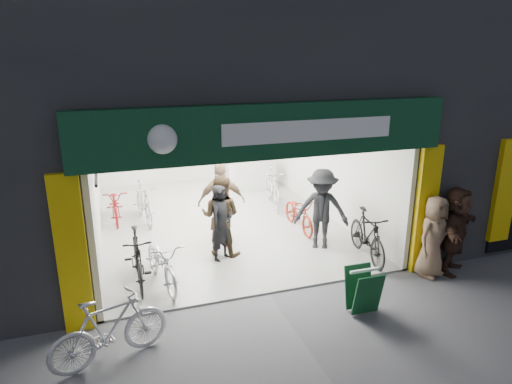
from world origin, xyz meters
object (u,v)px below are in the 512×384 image
bike_left_front (162,262)px  parked_bike (109,329)px  pedestrian_near (433,237)px  sandwich_board (363,289)px  bike_right_front (367,236)px

bike_left_front → parked_bike: (-1.00, -2.05, 0.05)m
bike_left_front → pedestrian_near: 5.28m
sandwich_board → pedestrian_near: bearing=22.3°
bike_right_front → parked_bike: bearing=-152.9°
bike_right_front → bike_left_front: bearing=-175.0°
parked_bike → sandwich_board: bearing=-107.6°
pedestrian_near → sandwich_board: bearing=-178.2°
parked_bike → sandwich_board: parked_bike is taller
bike_right_front → pedestrian_near: bearing=-44.2°
bike_right_front → parked_bike: (-5.30, -1.79, -0.02)m
parked_bike → pedestrian_near: bearing=-100.5°
bike_left_front → pedestrian_near: size_ratio=1.08×
pedestrian_near → sandwich_board: pedestrian_near is taller
parked_bike → pedestrian_near: 6.15m
sandwich_board → bike_right_front: bearing=58.2°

